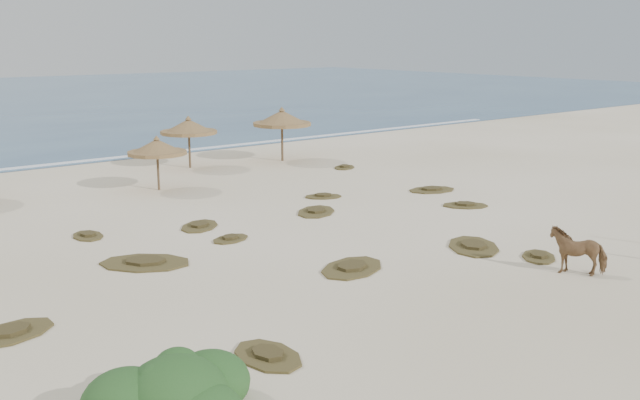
% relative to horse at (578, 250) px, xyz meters
% --- Properties ---
extents(ground, '(160.00, 160.00, 0.00)m').
position_rel_horse_xyz_m(ground, '(-4.16, 3.38, -0.70)').
color(ground, '#F3E2C7').
rests_on(ground, ground).
extents(foam_line, '(70.00, 0.60, 0.01)m').
position_rel_horse_xyz_m(foam_line, '(-4.16, 29.38, -0.70)').
color(foam_line, white).
rests_on(foam_line, ground).
extents(palapa_3, '(2.96, 2.96, 2.60)m').
position_rel_horse_xyz_m(palapa_3, '(-4.65, 19.20, 1.31)').
color(palapa_3, brown).
rests_on(palapa_3, ground).
extents(palapa_4, '(3.59, 3.59, 2.90)m').
position_rel_horse_xyz_m(palapa_4, '(-0.64, 23.62, 1.55)').
color(palapa_4, brown).
rests_on(palapa_4, ground).
extents(palapa_5, '(3.56, 3.56, 3.17)m').
position_rel_horse_xyz_m(palapa_5, '(4.73, 22.33, 1.75)').
color(palapa_5, brown).
rests_on(palapa_5, ground).
extents(horse, '(1.61, 1.79, 1.41)m').
position_rel_horse_xyz_m(horse, '(0.00, 0.00, 0.00)').
color(horse, olive).
rests_on(horse, ground).
extents(bush, '(3.31, 2.92, 1.48)m').
position_rel_horse_xyz_m(bush, '(-13.74, -0.33, -0.22)').
color(bush, '#2C5524').
rests_on(bush, ground).
extents(scrub_0, '(2.46, 1.93, 0.16)m').
position_rel_horse_xyz_m(scrub_0, '(-15.01, 5.83, -0.65)').
color(scrub_0, brown).
rests_on(scrub_0, ground).
extents(scrub_1, '(3.46, 3.37, 0.16)m').
position_rel_horse_xyz_m(scrub_1, '(-10.07, 8.99, -0.65)').
color(scrub_1, brown).
rests_on(scrub_1, ground).
extents(scrub_2, '(1.72, 1.36, 0.16)m').
position_rel_horse_xyz_m(scrub_2, '(-6.49, 9.69, -0.65)').
color(scrub_2, brown).
rests_on(scrub_2, ground).
extents(scrub_3, '(2.69, 2.55, 0.16)m').
position_rel_horse_xyz_m(scrub_3, '(-1.57, 11.03, -0.65)').
color(scrub_3, brown).
rests_on(scrub_3, ground).
extents(scrub_4, '(2.32, 2.21, 0.16)m').
position_rel_horse_xyz_m(scrub_4, '(4.16, 7.97, -0.65)').
color(scrub_4, brown).
rests_on(scrub_4, ground).
extents(scrub_5, '(2.63, 2.06, 0.16)m').
position_rel_horse_xyz_m(scrub_5, '(5.40, 11.06, -0.65)').
color(scrub_5, brown).
rests_on(scrub_5, ground).
extents(scrub_7, '(2.01, 1.77, 0.16)m').
position_rel_horse_xyz_m(scrub_7, '(0.47, 13.13, -0.65)').
color(scrub_7, brown).
rests_on(scrub_7, ground).
extents(scrub_9, '(2.99, 2.47, 0.16)m').
position_rel_horse_xyz_m(scrub_9, '(-5.22, 4.51, -0.65)').
color(scrub_9, brown).
rests_on(scrub_9, ground).
extents(scrub_10, '(1.94, 1.78, 0.16)m').
position_rel_horse_xyz_m(scrub_10, '(6.04, 18.24, -0.65)').
color(scrub_10, brown).
rests_on(scrub_10, ground).
extents(scrub_11, '(1.32, 2.01, 0.16)m').
position_rel_horse_xyz_m(scrub_11, '(-10.84, 0.90, -0.65)').
color(scrub_11, brown).
rests_on(scrub_11, ground).
extents(scrub_12, '(1.94, 1.84, 0.16)m').
position_rel_horse_xyz_m(scrub_12, '(0.33, 1.59, -0.65)').
color(scrub_12, brown).
rests_on(scrub_12, ground).
extents(scrub_13, '(2.35, 2.31, 0.16)m').
position_rel_horse_xyz_m(scrub_13, '(-6.49, 11.95, -0.65)').
color(scrub_13, brown).
rests_on(scrub_13, ground).
extents(scrub_14, '(1.20, 1.69, 0.16)m').
position_rel_horse_xyz_m(scrub_14, '(-10.34, 13.25, -0.65)').
color(scrub_14, brown).
rests_on(scrub_14, ground).
extents(scrub_15, '(2.98, 3.08, 0.16)m').
position_rel_horse_xyz_m(scrub_15, '(-0.42, 3.70, -0.65)').
color(scrub_15, brown).
rests_on(scrub_15, ground).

